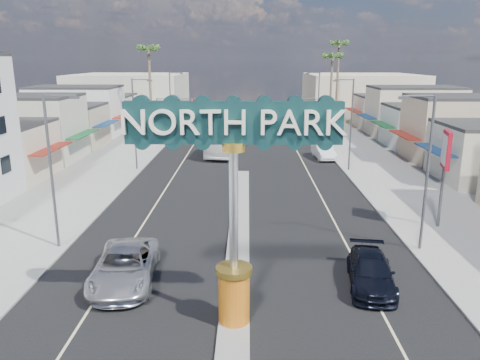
{
  "coord_description": "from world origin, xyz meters",
  "views": [
    {
      "loc": [
        0.55,
        -15.55,
        10.84
      ],
      "look_at": [
        0.12,
        9.78,
        4.25
      ],
      "focal_mm": 35.0,
      "sensor_mm": 36.0,
      "label": 1
    }
  ],
  "objects_px": {
    "palm_right_mid": "(332,60)",
    "traffic_signal_left": "(172,112)",
    "streetlight_l_near": "(53,164)",
    "car_parked_right": "(323,151)",
    "streetlight_r_mid": "(350,120)",
    "streetlight_r_far": "(317,100)",
    "streetlight_l_mid": "(136,119)",
    "streetlight_l_far": "(172,100)",
    "traffic_signal_right": "(316,112)",
    "suv_right": "(371,272)",
    "city_bus": "(226,138)",
    "suv_left": "(125,266)",
    "palm_right_far": "(339,49)",
    "gateway_sign": "(234,189)",
    "streetlight_r_near": "(425,166)",
    "bank_pylon_sign": "(446,155)",
    "palm_left_far": "(149,54)"
  },
  "relations": [
    {
      "from": "streetlight_r_mid",
      "to": "streetlight_r_far",
      "type": "relative_size",
      "value": 1.0
    },
    {
      "from": "streetlight_r_mid",
      "to": "car_parked_right",
      "type": "distance_m",
      "value": 7.35
    },
    {
      "from": "streetlight_r_mid",
      "to": "gateway_sign",
      "type": "bearing_deg",
      "value": -110.42
    },
    {
      "from": "traffic_signal_left",
      "to": "streetlight_l_far",
      "type": "height_order",
      "value": "streetlight_l_far"
    },
    {
      "from": "streetlight_r_far",
      "to": "traffic_signal_right",
      "type": "bearing_deg",
      "value": -98.86
    },
    {
      "from": "streetlight_l_near",
      "to": "palm_right_mid",
      "type": "height_order",
      "value": "palm_right_mid"
    },
    {
      "from": "traffic_signal_left",
      "to": "bank_pylon_sign",
      "type": "xyz_separation_m",
      "value": [
        22.3,
        -30.22,
        0.62
      ]
    },
    {
      "from": "city_bus",
      "to": "streetlight_r_mid",
      "type": "bearing_deg",
      "value": -28.96
    },
    {
      "from": "streetlight_r_mid",
      "to": "traffic_signal_right",
      "type": "bearing_deg",
      "value": 95.1
    },
    {
      "from": "streetlight_l_far",
      "to": "suv_right",
      "type": "xyz_separation_m",
      "value": [
        17.02,
        -46.49,
        -4.32
      ]
    },
    {
      "from": "streetlight_l_far",
      "to": "palm_left_far",
      "type": "xyz_separation_m",
      "value": [
        -2.57,
        -2.0,
        6.43
      ]
    },
    {
      "from": "streetlight_r_near",
      "to": "car_parked_right",
      "type": "relative_size",
      "value": 1.77
    },
    {
      "from": "streetlight_l_near",
      "to": "car_parked_right",
      "type": "distance_m",
      "value": 32.58
    },
    {
      "from": "palm_right_mid",
      "to": "traffic_signal_left",
      "type": "bearing_deg",
      "value": -151.58
    },
    {
      "from": "palm_left_far",
      "to": "suv_left",
      "type": "relative_size",
      "value": 2.07
    },
    {
      "from": "streetlight_l_far",
      "to": "suv_left",
      "type": "xyz_separation_m",
      "value": [
        4.9,
        -46.31,
        -4.19
      ]
    },
    {
      "from": "streetlight_r_mid",
      "to": "suv_right",
      "type": "xyz_separation_m",
      "value": [
        -3.85,
        -24.49,
        -4.32
      ]
    },
    {
      "from": "city_bus",
      "to": "gateway_sign",
      "type": "bearing_deg",
      "value": -79.42
    },
    {
      "from": "traffic_signal_right",
      "to": "streetlight_l_mid",
      "type": "height_order",
      "value": "streetlight_l_mid"
    },
    {
      "from": "streetlight_l_near",
      "to": "streetlight_r_mid",
      "type": "bearing_deg",
      "value": 43.79
    },
    {
      "from": "suv_left",
      "to": "car_parked_right",
      "type": "xyz_separation_m",
      "value": [
        14.5,
        30.13,
        -0.04
      ]
    },
    {
      "from": "streetlight_l_mid",
      "to": "streetlight_l_far",
      "type": "height_order",
      "value": "same"
    },
    {
      "from": "city_bus",
      "to": "palm_right_far",
      "type": "bearing_deg",
      "value": 60.81
    },
    {
      "from": "streetlight_l_far",
      "to": "palm_right_far",
      "type": "height_order",
      "value": "palm_right_far"
    },
    {
      "from": "streetlight_l_mid",
      "to": "palm_right_far",
      "type": "relative_size",
      "value": 0.64
    },
    {
      "from": "city_bus",
      "to": "palm_left_far",
      "type": "bearing_deg",
      "value": 142.99
    },
    {
      "from": "palm_right_mid",
      "to": "palm_right_far",
      "type": "relative_size",
      "value": 0.86
    },
    {
      "from": "traffic_signal_left",
      "to": "streetlight_l_near",
      "type": "distance_m",
      "value": 34.03
    },
    {
      "from": "suv_left",
      "to": "suv_right",
      "type": "xyz_separation_m",
      "value": [
        12.12,
        -0.18,
        -0.13
      ]
    },
    {
      "from": "city_bus",
      "to": "streetlight_l_near",
      "type": "bearing_deg",
      "value": -98.61
    },
    {
      "from": "streetlight_r_near",
      "to": "streetlight_l_mid",
      "type": "bearing_deg",
      "value": 136.21
    },
    {
      "from": "streetlight_l_near",
      "to": "city_bus",
      "type": "height_order",
      "value": "streetlight_l_near"
    },
    {
      "from": "traffic_signal_left",
      "to": "streetlight_l_mid",
      "type": "relative_size",
      "value": 0.67
    },
    {
      "from": "streetlight_r_mid",
      "to": "city_bus",
      "type": "relative_size",
      "value": 0.74
    },
    {
      "from": "streetlight_l_near",
      "to": "palm_right_far",
      "type": "xyz_separation_m",
      "value": [
        25.43,
        52.0,
        7.32
      ]
    },
    {
      "from": "palm_right_mid",
      "to": "suv_left",
      "type": "distance_m",
      "value": 54.48
    },
    {
      "from": "streetlight_r_near",
      "to": "streetlight_r_mid",
      "type": "xyz_separation_m",
      "value": [
        0.0,
        20.0,
        0.0
      ]
    },
    {
      "from": "streetlight_l_near",
      "to": "car_parked_right",
      "type": "height_order",
      "value": "streetlight_l_near"
    },
    {
      "from": "gateway_sign",
      "to": "car_parked_right",
      "type": "height_order",
      "value": "gateway_sign"
    },
    {
      "from": "palm_right_far",
      "to": "city_bus",
      "type": "height_order",
      "value": "palm_right_far"
    },
    {
      "from": "traffic_signal_left",
      "to": "palm_right_mid",
      "type": "height_order",
      "value": "palm_right_mid"
    },
    {
      "from": "palm_right_far",
      "to": "bank_pylon_sign",
      "type": "height_order",
      "value": "palm_right_far"
    },
    {
      "from": "streetlight_r_near",
      "to": "palm_right_mid",
      "type": "distance_m",
      "value": 46.4
    },
    {
      "from": "streetlight_l_mid",
      "to": "streetlight_l_far",
      "type": "xyz_separation_m",
      "value": [
        0.0,
        22.0,
        0.0
      ]
    },
    {
      "from": "streetlight_r_mid",
      "to": "streetlight_l_mid",
      "type": "bearing_deg",
      "value": 180.0
    },
    {
      "from": "traffic_signal_right",
      "to": "streetlight_r_mid",
      "type": "bearing_deg",
      "value": -84.9
    },
    {
      "from": "streetlight_l_near",
      "to": "suv_left",
      "type": "bearing_deg",
      "value": -41.29
    },
    {
      "from": "city_bus",
      "to": "streetlight_r_far",
      "type": "bearing_deg",
      "value": 53.37
    },
    {
      "from": "streetlight_l_near",
      "to": "gateway_sign",
      "type": "bearing_deg",
      "value": -37.55
    },
    {
      "from": "palm_right_mid",
      "to": "streetlight_l_far",
      "type": "bearing_deg",
      "value": -170.31
    }
  ]
}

